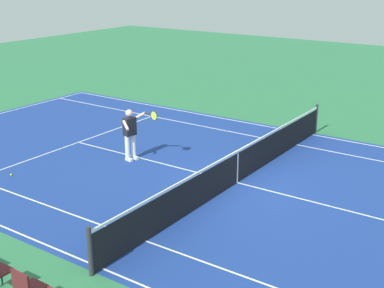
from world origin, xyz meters
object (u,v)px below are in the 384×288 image
(tennis_net, at_px, (237,167))
(tennis_ball, at_px, (11,175))
(tennis_player_near, at_px, (131,132))
(spectator_chair_1, at_px, (27,287))

(tennis_net, xyz_separation_m, tennis_ball, (5.74, 3.34, -0.46))
(tennis_player_near, distance_m, tennis_ball, 3.79)
(tennis_player_near, height_order, tennis_ball, tennis_player_near)
(tennis_net, distance_m, tennis_player_near, 3.75)
(tennis_ball, bearing_deg, spectator_chair_1, 145.17)
(spectator_chair_1, bearing_deg, tennis_ball, -34.83)
(tennis_player_near, bearing_deg, tennis_net, -175.95)
(tennis_net, relative_size, tennis_player_near, 6.89)
(tennis_ball, xyz_separation_m, spectator_chair_1, (-5.68, 3.95, 0.49))
(tennis_player_near, bearing_deg, spectator_chair_1, 117.48)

